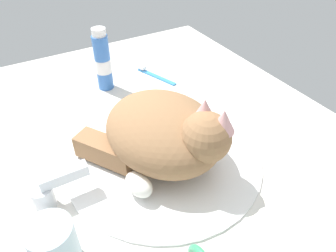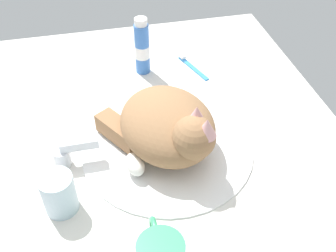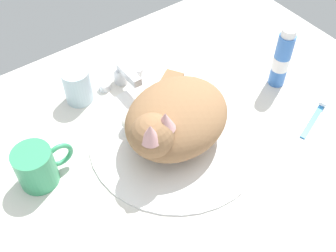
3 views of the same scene
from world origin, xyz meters
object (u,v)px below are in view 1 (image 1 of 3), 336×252
at_px(faucet, 49,193).
at_px(toothpaste_bottle, 102,62).
at_px(cat, 166,133).
at_px(toothbrush, 154,74).
at_px(rinse_cup, 55,247).

relative_size(faucet, toothpaste_bottle, 0.78).
bearing_deg(cat, toothbrush, -23.82).
relative_size(cat, rinse_cup, 3.17).
bearing_deg(toothbrush, faucet, 130.07).
relative_size(cat, toothbrush, 2.09).
xyz_separation_m(faucet, cat, (-0.01, -0.21, 0.04)).
bearing_deg(cat, faucet, 87.23).
xyz_separation_m(cat, toothpaste_bottle, (0.31, 0.00, 0.00)).
xyz_separation_m(rinse_cup, toothbrush, (0.40, -0.36, -0.04)).
distance_m(cat, toothbrush, 0.33).
bearing_deg(toothpaste_bottle, toothbrush, -94.48).
bearing_deg(toothbrush, cat, 156.18).
bearing_deg(rinse_cup, faucet, -8.29).
bearing_deg(cat, rinse_cup, 113.68).
distance_m(faucet, cat, 0.22).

